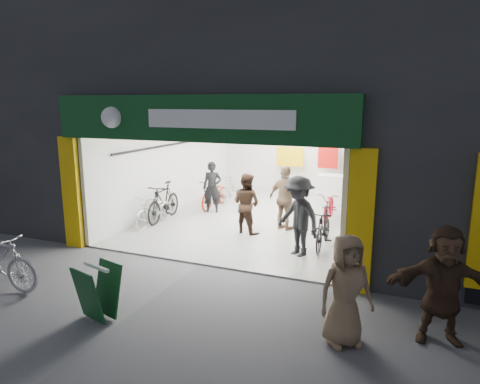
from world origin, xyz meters
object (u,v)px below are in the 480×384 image
Objects in this scene: bike_left_front at (154,210)px; pedestrian_near at (346,290)px; bike_right_front at (323,228)px; sandwich_board at (98,291)px.

bike_left_front is 7.07m from pedestrian_near.
bike_right_front reaches higher than bike_left_front.
bike_left_front is 1.04× the size of bike_right_front.
pedestrian_near is (1.10, -3.92, 0.32)m from bike_right_front.
bike_right_front is at bearing 70.96° from pedestrian_near.
pedestrian_near reaches higher than bike_right_front.
sandwich_board is at bearing 157.05° from pedestrian_near.
bike_left_front is 1.04× the size of pedestrian_near.
bike_left_front is 5.23m from sandwich_board.
pedestrian_near is 1.86× the size of sandwich_board.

